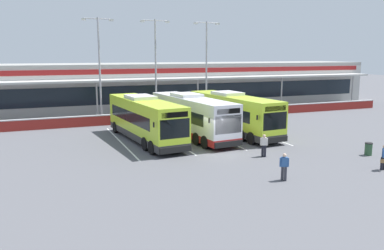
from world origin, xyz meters
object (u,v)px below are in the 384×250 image
coach_bus_leftmost (145,120)px  lamp_post_centre (156,63)px  coach_bus_left_centre (192,117)px  pedestrian_with_handbag (384,157)px  pedestrian_child (264,145)px  coach_bus_centre (233,114)px  lamp_post_east (206,62)px  pedestrian_in_dark_coat (284,166)px  litter_bin (368,149)px  lamp_post_west (99,63)px

coach_bus_leftmost → lamp_post_centre: (4.23, 10.78, 4.50)m
coach_bus_left_centre → pedestrian_with_handbag: coach_bus_left_centre is taller
coach_bus_left_centre → pedestrian_child: size_ratio=7.62×
coach_bus_centre → lamp_post_east: size_ratio=1.12×
coach_bus_leftmost → lamp_post_east: 16.28m
coach_bus_leftmost → lamp_post_centre: lamp_post_centre is taller
pedestrian_in_dark_coat → lamp_post_centre: lamp_post_centre is taller
coach_bus_leftmost → pedestrian_in_dark_coat: size_ratio=7.62×
pedestrian_child → lamp_post_east: (4.13, 19.68, 5.42)m
coach_bus_centre → litter_bin: coach_bus_centre is taller
coach_bus_leftmost → litter_bin: (13.84, -10.71, -1.32)m
pedestrian_with_handbag → coach_bus_centre: bearing=103.7°
coach_bus_left_centre → coach_bus_leftmost: bearing=-177.6°
pedestrian_in_dark_coat → lamp_post_west: bearing=105.4°
lamp_post_centre → pedestrian_in_dark_coat: bearing=-88.8°
lamp_post_west → pedestrian_child: bearing=-65.9°
pedestrian_child → lamp_post_centre: bearing=96.9°
coach_bus_centre → lamp_post_centre: size_ratio=1.12×
pedestrian_in_dark_coat → pedestrian_child: bearing=70.4°
coach_bus_leftmost → coach_bus_left_centre: bearing=2.4°
lamp_post_east → litter_bin: size_ratio=11.83×
coach_bus_leftmost → pedestrian_in_dark_coat: bearing=-70.5°
pedestrian_child → coach_bus_left_centre: bearing=104.8°
litter_bin → pedestrian_child: bearing=161.3°
pedestrian_child → coach_bus_centre: bearing=77.5°
litter_bin → lamp_post_centre: bearing=114.1°
pedestrian_in_dark_coat → coach_bus_centre: bearing=74.7°
coach_bus_leftmost → coach_bus_left_centre: (4.32, 0.18, 0.00)m
pedestrian_in_dark_coat → pedestrian_child: (1.82, 5.11, 0.00)m
pedestrian_with_handbag → litter_bin: size_ratio=1.74×
coach_bus_centre → litter_bin: bearing=-63.4°
litter_bin → pedestrian_with_handbag: bearing=-122.3°
coach_bus_leftmost → lamp_post_west: lamp_post_west is taller
coach_bus_left_centre → lamp_post_east: bearing=60.5°
pedestrian_in_dark_coat → lamp_post_west: 25.57m
pedestrian_in_dark_coat → lamp_post_east: 26.06m
pedestrian_in_dark_coat → lamp_post_east: bearing=76.5°
coach_bus_leftmost → pedestrian_with_handbag: bearing=-49.6°
coach_bus_leftmost → coach_bus_left_centre: same height
coach_bus_left_centre → pedestrian_child: (2.22, -8.43, -0.91)m
coach_bus_leftmost → pedestrian_child: size_ratio=7.62×
coach_bus_leftmost → litter_bin: coach_bus_leftmost is taller
lamp_post_west → coach_bus_centre: bearing=-45.7°
coach_bus_centre → lamp_post_west: 15.46m
coach_bus_centre → litter_bin: 12.21m
pedestrian_with_handbag → pedestrian_child: size_ratio=1.00×
coach_bus_leftmost → coach_bus_centre: size_ratio=1.00×
coach_bus_leftmost → coach_bus_centre: same height
lamp_post_east → litter_bin: lamp_post_east is taller
coach_bus_centre → pedestrian_with_handbag: coach_bus_centre is taller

